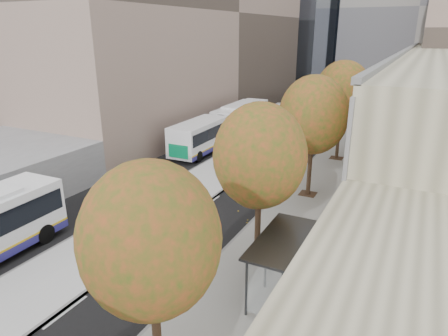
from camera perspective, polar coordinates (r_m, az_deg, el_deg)
The scene contains 11 objects.
bus_platform at distance 41.54m, azimuth 6.79°, elevation 4.32°, with size 4.25×150.00×0.15m, color #BEBEBE.
sidewalk at distance 39.63m, azimuth 17.69°, elevation 2.77°, with size 4.75×150.00×0.08m, color gray.
building_midrise at distance 54.47m, azimuth -10.16°, elevation 20.83°, with size 24.00×46.00×25.00m, color gray.
building_far_block at distance 98.96m, azimuth 26.36°, elevation 19.78°, with size 30.00×18.00×30.00m, color gray.
bus_shelter at distance 16.60m, azimuth 8.93°, elevation -11.36°, with size 1.90×4.40×2.53m.
tree_b at distance 11.39m, azimuth -10.46°, elevation -10.13°, with size 4.00×4.00×6.97m.
tree_c at distance 17.78m, azimuth 5.13°, elevation 1.70°, with size 4.20×4.20×7.28m.
tree_d at distance 26.06m, azimuth 12.67°, elevation 7.38°, with size 4.40×4.40×7.60m.
tree_e at distance 34.70m, azimuth 16.59°, elevation 10.23°, with size 4.60×4.60×7.92m.
bus_far at distance 40.33m, azimuth 0.17°, elevation 6.23°, with size 2.80×17.56×2.92m.
distant_car at distance 54.42m, azimuth 7.86°, elevation 8.47°, with size 1.72×4.27×1.46m, color silver.
Camera 1 is at (9.84, -2.79, 10.52)m, focal length 32.00 mm.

